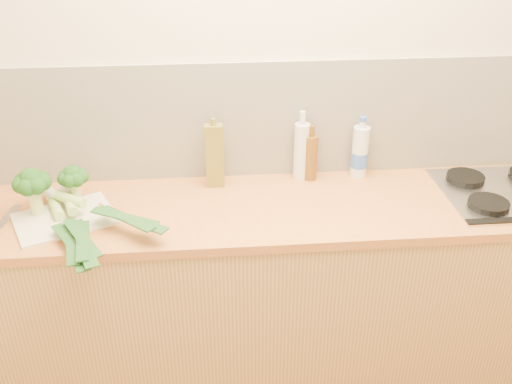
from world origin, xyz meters
TOP-DOWN VIEW (x-y plane):
  - room_shell at (0.00, 1.49)m, footprint 3.50×3.50m
  - counter at (0.00, 1.20)m, footprint 3.20×0.62m
  - gas_hob at (1.02, 1.20)m, footprint 0.58×0.50m
  - chopping_board at (-0.90, 1.15)m, footprint 0.47×0.42m
  - broccoli_left at (-1.01, 1.19)m, footprint 0.15×0.15m
  - broccoli_right at (-0.87, 1.26)m, footprint 0.13×0.13m
  - leek_front at (-0.90, 1.11)m, footprint 0.31×0.64m
  - leek_mid at (-0.85, 1.12)m, footprint 0.27×0.65m
  - leek_back at (-0.81, 1.15)m, footprint 0.59×0.43m
  - oil_tin at (-0.27, 1.40)m, footprint 0.08×0.05m
  - glass_bottle at (0.12, 1.44)m, footprint 0.07×0.07m
  - amber_bottle at (0.16, 1.42)m, footprint 0.06×0.06m
  - water_bottle at (0.40, 1.43)m, footprint 0.08×0.08m

SIDE VIEW (x-z plane):
  - counter at x=0.00m, z-range 0.00..0.90m
  - chopping_board at x=-0.90m, z-range 0.90..0.91m
  - gas_hob at x=1.02m, z-range 0.89..0.93m
  - leek_front at x=-0.90m, z-range 0.91..0.96m
  - leek_mid at x=-0.85m, z-range 0.93..0.97m
  - leek_back at x=-0.81m, z-range 0.95..0.99m
  - amber_bottle at x=0.16m, z-range 0.88..1.14m
  - water_bottle at x=0.40m, z-range 0.88..1.15m
  - broccoli_right at x=-0.87m, z-range 0.94..1.12m
  - glass_bottle at x=0.12m, z-range 0.88..1.20m
  - oil_tin at x=-0.27m, z-range 0.89..1.21m
  - broccoli_left at x=-1.01m, z-range 0.95..1.16m
  - room_shell at x=0.00m, z-range -0.58..2.92m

